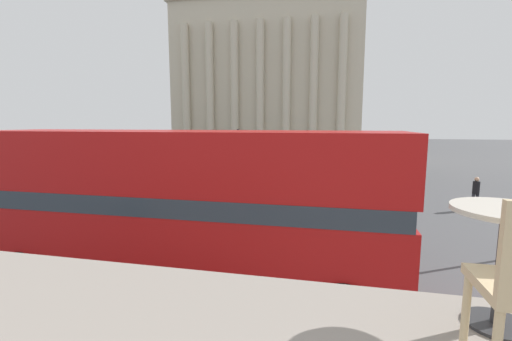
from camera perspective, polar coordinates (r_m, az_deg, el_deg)
double_decker_bus at (r=9.02m, az=-11.75°, el=-5.05°), size 10.73×2.68×4.11m
cafe_dining_table at (r=2.51m, az=36.10°, el=-9.39°), size 0.60×0.60×0.73m
plaza_building_left at (r=45.63m, az=2.31°, el=14.32°), size 22.92×12.84×18.87m
traffic_light_mid at (r=19.90m, az=-2.80°, el=2.93°), size 0.42×0.24×3.97m
car_maroon at (r=27.47m, az=16.35°, el=0.03°), size 4.20×1.93×1.35m
pedestrian_yellow at (r=30.99m, az=8.65°, el=1.65°), size 0.32×0.32×1.71m
pedestrian_black at (r=20.19m, az=32.78°, el=-2.91°), size 0.32×0.32×1.67m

